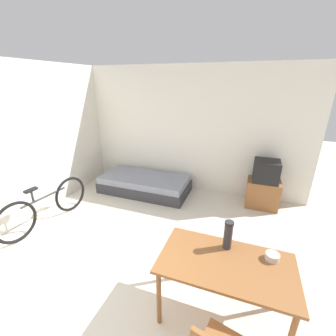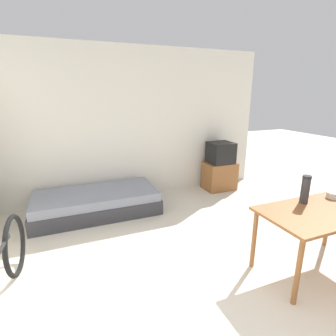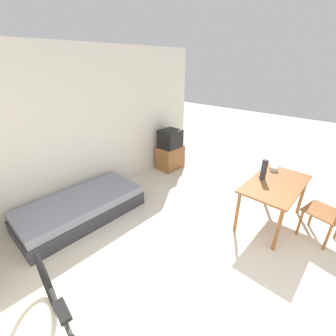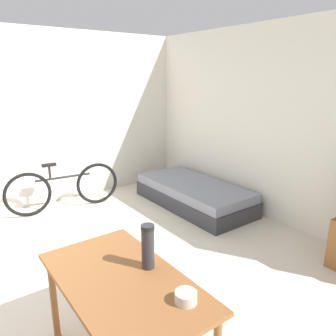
% 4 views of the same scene
% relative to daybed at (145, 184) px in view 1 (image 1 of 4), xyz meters
% --- Properties ---
extents(wall_back, '(5.37, 0.06, 2.70)m').
position_rel_daybed_xyz_m(wall_back, '(0.68, 0.58, 1.17)').
color(wall_back, silver).
rests_on(wall_back, ground_plane).
extents(wall_left, '(0.06, 4.74, 2.70)m').
position_rel_daybed_xyz_m(wall_left, '(-1.53, -1.32, 1.17)').
color(wall_left, silver).
rests_on(wall_left, ground_plane).
extents(daybed, '(1.98, 0.93, 0.37)m').
position_rel_daybed_xyz_m(daybed, '(0.00, 0.00, 0.00)').
color(daybed, '#333338').
rests_on(daybed, ground_plane).
extents(tv, '(0.61, 0.44, 0.97)m').
position_rel_daybed_xyz_m(tv, '(2.48, 0.22, 0.27)').
color(tv, brown).
rests_on(tv, ground_plane).
extents(dining_table, '(1.29, 0.72, 0.72)m').
position_rel_daybed_xyz_m(dining_table, '(2.04, -2.37, 0.45)').
color(dining_table, brown).
rests_on(dining_table, ground_plane).
extents(bicycle, '(0.24, 1.71, 0.76)m').
position_rel_daybed_xyz_m(bicycle, '(-1.05, -1.72, 0.16)').
color(bicycle, black).
rests_on(bicycle, ground_plane).
extents(thermos_flask, '(0.09, 0.09, 0.32)m').
position_rel_daybed_xyz_m(thermos_flask, '(2.02, -2.16, 0.71)').
color(thermos_flask, '#2D2D33').
rests_on(thermos_flask, dining_table).
extents(mate_bowl, '(0.13, 0.13, 0.07)m').
position_rel_daybed_xyz_m(mate_bowl, '(2.45, -2.18, 0.57)').
color(mate_bowl, beige).
rests_on(mate_bowl, dining_table).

